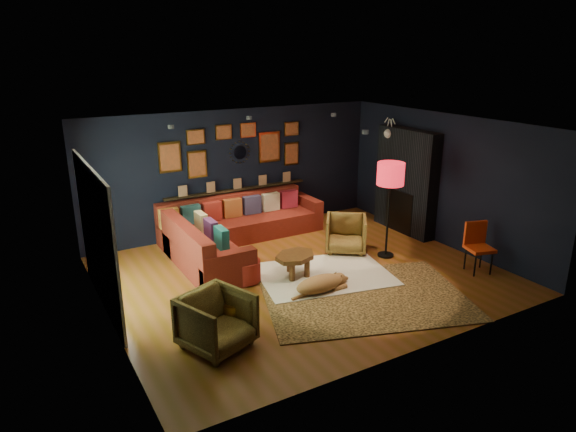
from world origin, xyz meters
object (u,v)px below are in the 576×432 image
armchair_right (346,232)px  gold_stool (234,316)px  pouf (245,270)px  dog (320,281)px  armchair_left (216,319)px  orange_chair (478,243)px  floor_lamp (390,178)px  sectional (228,233)px  coffee_table (295,258)px

armchair_right → gold_stool: size_ratio=1.80×
pouf → gold_stool: 1.59m
dog → pouf: bearing=129.2°
armchair_left → armchair_right: armchair_left is taller
orange_chair → floor_lamp: 1.90m
armchair_right → dog: 1.90m
floor_lamp → orange_chair: bearing=-53.9°
sectional → pouf: bearing=-103.6°
pouf → sectional: bearing=76.4°
floor_lamp → sectional: bearing=142.7°
pouf → dog: bearing=-48.4°
coffee_table → orange_chair: bearing=-24.7°
sectional → dog: 2.58m
armchair_left → gold_stool: 0.50m
sectional → gold_stool: (-1.18, -2.91, -0.11)m
armchair_left → armchair_right: 3.96m
coffee_table → gold_stool: bearing=-146.2°
pouf → orange_chair: orange_chair is taller
pouf → gold_stool: (-0.80, -1.37, 0.01)m
gold_stool → dog: bearing=12.9°
coffee_table → orange_chair: size_ratio=1.06×
coffee_table → dog: size_ratio=0.79×
sectional → orange_chair: (3.39, -3.16, 0.20)m
armchair_left → armchair_right: bearing=7.4°
coffee_table → armchair_right: armchair_right is taller
coffee_table → dog: coffee_table is taller
coffee_table → armchair_left: size_ratio=1.13×
sectional → armchair_right: 2.30m
armchair_left → floor_lamp: bearing=-3.0°
sectional → gold_stool: size_ratio=7.89×
sectional → pouf: size_ratio=6.33×
pouf → armchair_left: armchair_left is taller
armchair_left → dog: armchair_left is taller
coffee_table → orange_chair: (2.92, -1.35, 0.18)m
gold_stool → floor_lamp: size_ratio=0.24×
armchair_right → floor_lamp: size_ratio=0.43×
sectional → armchair_left: sectional is taller
gold_stool → floor_lamp: 3.99m
pouf → dog: 1.31m
armchair_left → dog: bearing=-3.6°
sectional → armchair_left: bearing=-115.9°
armchair_left → gold_stool: (0.37, 0.28, -0.20)m
coffee_table → pouf: bearing=161.9°
sectional → pouf: (-0.37, -1.54, -0.12)m
gold_stool → dog: size_ratio=0.36×
armchair_left → armchair_right: size_ratio=1.07×
armchair_right → gold_stool: 3.50m
armchair_right → orange_chair: size_ratio=0.87×
armchair_right → dog: size_ratio=0.65×
floor_lamp → dog: floor_lamp is taller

